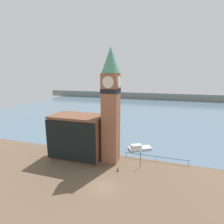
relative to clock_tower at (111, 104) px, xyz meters
The scene contains 9 objects.
ground_plane 16.01m from the clock_tower, 80.17° to the right, with size 160.00×160.00×0.00m, color brown.
water 64.30m from the clock_tower, 88.52° to the left, with size 160.00×120.00×0.00m.
far_shoreline 103.51m from the clock_tower, 89.09° to the left, with size 180.00×3.00×5.00m.
pier_railing 15.55m from the clock_tower, 15.82° to the left, with size 13.99×0.08×1.09m.
clock_tower is the anchor object (origin of this frame).
pier_building 11.08m from the clock_tower, behind, with size 11.57×6.90×9.97m.
boat_near 15.35m from the clock_tower, 55.80° to the left, with size 6.04×4.67×1.40m.
mooring_bollard_near 13.35m from the clock_tower, 55.42° to the right, with size 0.37×0.37×0.71m.
lamp_post 12.26m from the clock_tower, ahead, with size 0.32×0.32×3.74m.
Camera 1 is at (9.33, -24.83, 18.80)m, focal length 28.00 mm.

